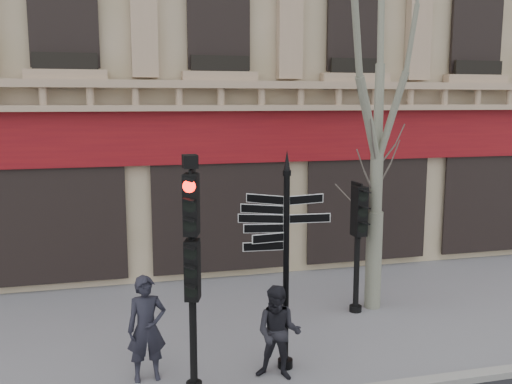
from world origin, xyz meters
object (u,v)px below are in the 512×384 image
(pedestrian_a, at_px, (147,329))
(traffic_signal_secondary, at_px, (358,225))
(traffic_signal_main, at_px, (192,245))
(pedestrian_b, at_px, (278,333))
(fingerpost, at_px, (286,224))
(plane_tree, at_px, (381,36))

(pedestrian_a, bearing_deg, traffic_signal_secondary, 19.87)
(traffic_signal_secondary, distance_m, pedestrian_a, 5.02)
(traffic_signal_main, relative_size, pedestrian_b, 2.38)
(fingerpost, distance_m, plane_tree, 4.81)
(traffic_signal_main, xyz_separation_m, traffic_signal_secondary, (3.84, 2.49, -0.43))
(pedestrian_b, bearing_deg, fingerpost, 81.86)
(pedestrian_a, bearing_deg, pedestrian_b, -16.80)
(plane_tree, xyz_separation_m, pedestrian_a, (-4.98, -2.10, -4.90))
(traffic_signal_secondary, height_order, pedestrian_b, traffic_signal_secondary)
(traffic_signal_main, relative_size, traffic_signal_secondary, 1.35)
(plane_tree, bearing_deg, pedestrian_a, -157.09)
(traffic_signal_secondary, bearing_deg, traffic_signal_main, -148.79)
(traffic_signal_main, height_order, plane_tree, plane_tree)
(traffic_signal_main, height_order, traffic_signal_secondary, traffic_signal_main)
(traffic_signal_secondary, xyz_separation_m, pedestrian_b, (-2.45, -2.43, -1.13))
(traffic_signal_secondary, xyz_separation_m, plane_tree, (0.46, 0.16, 3.86))
(traffic_signal_secondary, bearing_deg, pedestrian_b, -137.02)
(fingerpost, distance_m, traffic_signal_main, 1.66)
(pedestrian_a, xyz_separation_m, pedestrian_b, (2.06, -0.49, -0.09))
(pedestrian_a, height_order, pedestrian_b, pedestrian_a)
(traffic_signal_secondary, height_order, plane_tree, plane_tree)
(pedestrian_a, bearing_deg, fingerpost, -7.50)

